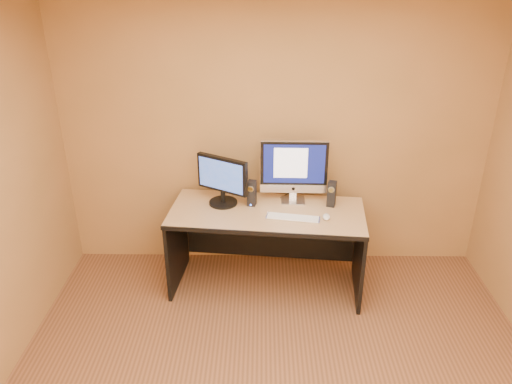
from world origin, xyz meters
TOP-DOWN VIEW (x-y plane):
  - walls at (0.00, 0.00)m, footprint 4.00×4.00m
  - ceiling at (0.00, 0.00)m, footprint 4.00×4.00m
  - desk at (-0.08, 1.48)m, footprint 1.78×0.91m
  - imac at (0.16, 1.68)m, footprint 0.61×0.24m
  - second_monitor at (-0.48, 1.62)m, footprint 0.57×0.48m
  - speaker_left at (-0.22, 1.60)m, footprint 0.09×0.09m
  - speaker_right at (0.50, 1.59)m, footprint 0.09×0.09m
  - keyboard at (0.14, 1.34)m, footprint 0.47×0.20m
  - mouse at (0.43, 1.35)m, footprint 0.08×0.12m
  - cable_a at (0.19, 1.78)m, footprint 0.04×0.23m
  - cable_b at (0.11, 1.81)m, footprint 0.13×0.16m

SIDE VIEW (x-z plane):
  - desk at x=-0.08m, z-range 0.00..0.79m
  - cable_a at x=0.19m, z-range 0.79..0.80m
  - cable_b at x=0.11m, z-range 0.79..0.80m
  - keyboard at x=0.14m, z-range 0.79..0.81m
  - mouse at x=0.43m, z-range 0.79..0.83m
  - speaker_left at x=-0.22m, z-range 0.79..1.03m
  - speaker_right at x=0.50m, z-range 0.79..1.03m
  - second_monitor at x=-0.48m, z-range 0.79..1.24m
  - imac at x=0.16m, z-range 0.79..1.38m
  - walls at x=0.00m, z-range 0.00..2.60m
  - ceiling at x=0.00m, z-range 2.60..2.60m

